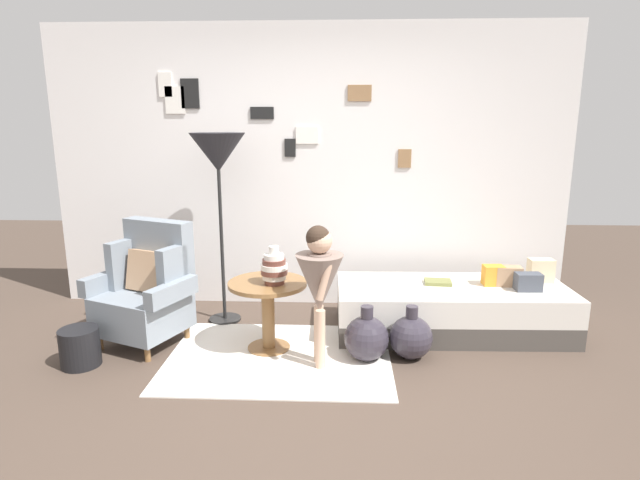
% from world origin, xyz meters
% --- Properties ---
extents(ground_plane, '(12.00, 12.00, 0.00)m').
position_xyz_m(ground_plane, '(0.00, 0.00, 0.00)').
color(ground_plane, '#4C3D33').
extents(gallery_wall, '(4.80, 0.12, 2.60)m').
position_xyz_m(gallery_wall, '(-0.00, 1.95, 1.30)').
color(gallery_wall, silver).
rests_on(gallery_wall, ground).
extents(rug, '(1.66, 1.24, 0.01)m').
position_xyz_m(rug, '(-0.14, 0.68, 0.01)').
color(rug, silver).
rests_on(rug, ground).
extents(armchair, '(0.89, 0.79, 0.97)m').
position_xyz_m(armchair, '(-1.22, 0.94, 0.44)').
color(armchair, olive).
rests_on(armchair, ground).
extents(daybed, '(1.92, 0.85, 0.40)m').
position_xyz_m(daybed, '(1.24, 1.25, 0.20)').
color(daybed, '#4C4742').
rests_on(daybed, ground).
extents(pillow_head, '(0.21, 0.13, 0.20)m').
position_xyz_m(pillow_head, '(2.01, 1.40, 0.50)').
color(pillow_head, beige).
rests_on(pillow_head, daybed).
extents(pillow_mid, '(0.21, 0.13, 0.14)m').
position_xyz_m(pillow_mid, '(1.83, 1.16, 0.47)').
color(pillow_mid, '#474C56').
rests_on(pillow_mid, daybed).
extents(pillow_back, '(0.22, 0.14, 0.16)m').
position_xyz_m(pillow_back, '(1.70, 1.28, 0.48)').
color(pillow_back, tan).
rests_on(pillow_back, daybed).
extents(pillow_extra, '(0.17, 0.13, 0.17)m').
position_xyz_m(pillow_extra, '(1.58, 1.29, 0.48)').
color(pillow_extra, orange).
rests_on(pillow_extra, daybed).
extents(side_table, '(0.60, 0.60, 0.55)m').
position_xyz_m(side_table, '(-0.24, 0.83, 0.40)').
color(side_table, olive).
rests_on(side_table, ground).
extents(vase_striped, '(0.20, 0.20, 0.29)m').
position_xyz_m(vase_striped, '(-0.18, 0.78, 0.67)').
color(vase_striped, brown).
rests_on(vase_striped, side_table).
extents(floor_lamp, '(0.46, 0.46, 1.65)m').
position_xyz_m(floor_lamp, '(-0.72, 1.41, 1.44)').
color(floor_lamp, black).
rests_on(floor_lamp, ground).
extents(person_child, '(0.34, 0.34, 1.04)m').
position_xyz_m(person_child, '(0.16, 0.56, 0.66)').
color(person_child, '#D8AD8E').
rests_on(person_child, ground).
extents(book_on_daybed, '(0.23, 0.18, 0.03)m').
position_xyz_m(book_on_daybed, '(1.13, 1.30, 0.42)').
color(book_on_daybed, olive).
rests_on(book_on_daybed, daybed).
extents(demijohn_near, '(0.33, 0.33, 0.42)m').
position_xyz_m(demijohn_near, '(0.51, 0.68, 0.17)').
color(demijohn_near, '#332D38').
rests_on(demijohn_near, ground).
extents(demijohn_far, '(0.32, 0.32, 0.41)m').
position_xyz_m(demijohn_far, '(0.84, 0.72, 0.17)').
color(demijohn_far, '#332D38').
rests_on(demijohn_far, ground).
extents(magazine_basket, '(0.28, 0.28, 0.28)m').
position_xyz_m(magazine_basket, '(-1.57, 0.49, 0.14)').
color(magazine_basket, black).
rests_on(magazine_basket, ground).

